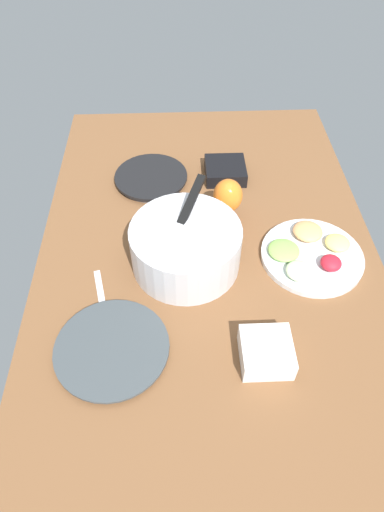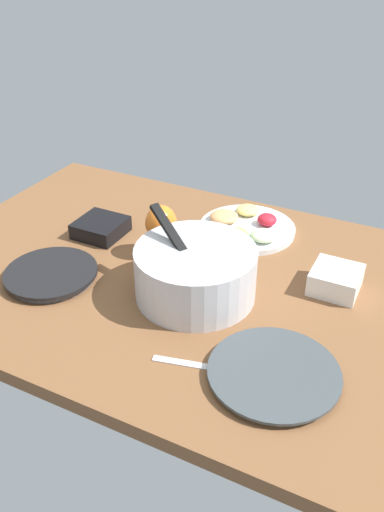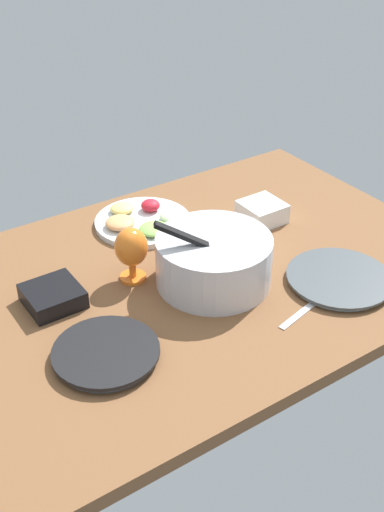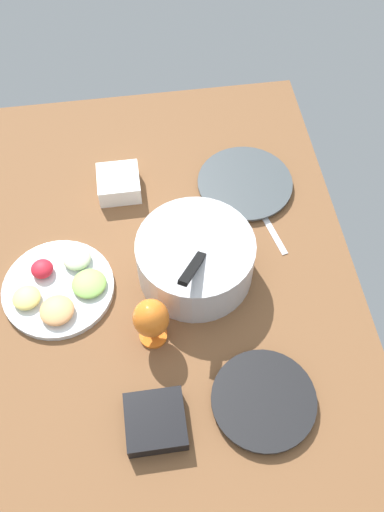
# 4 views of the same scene
# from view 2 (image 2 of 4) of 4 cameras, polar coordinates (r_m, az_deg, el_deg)

# --- Properties ---
(ground_plane) EXTENTS (1.60, 1.04, 0.04)m
(ground_plane) POSITION_cam_2_polar(r_m,az_deg,el_deg) (1.53, -0.23, -2.76)
(ground_plane) COLOR brown
(dinner_plate_left) EXTENTS (0.29, 0.29, 0.02)m
(dinner_plate_left) POSITION_cam_2_polar(r_m,az_deg,el_deg) (1.22, 8.63, -12.18)
(dinner_plate_left) COLOR silver
(dinner_plate_left) RESTS_ON ground_plane
(dinner_plate_right) EXTENTS (0.26, 0.26, 0.03)m
(dinner_plate_right) POSITION_cam_2_polar(r_m,az_deg,el_deg) (1.55, -14.64, -1.89)
(dinner_plate_right) COLOR #4C4C51
(dinner_plate_right) RESTS_ON ground_plane
(mixing_bowl) EXTENTS (0.32, 0.32, 0.21)m
(mixing_bowl) POSITION_cam_2_polar(r_m,az_deg,el_deg) (1.41, 0.36, -1.59)
(mixing_bowl) COLOR silver
(mixing_bowl) RESTS_ON ground_plane
(fruit_platter) EXTENTS (0.31, 0.31, 0.05)m
(fruit_platter) POSITION_cam_2_polar(r_m,az_deg,el_deg) (1.73, 5.70, 3.09)
(fruit_platter) COLOR silver
(fruit_platter) RESTS_ON ground_plane
(hurricane_glass_orange) EXTENTS (0.09, 0.09, 0.16)m
(hurricane_glass_orange) POSITION_cam_2_polar(r_m,az_deg,el_deg) (1.57, -3.28, 3.26)
(hurricane_glass_orange) COLOR orange
(hurricane_glass_orange) RESTS_ON ground_plane
(square_bowl_white) EXTENTS (0.13, 0.13, 0.06)m
(square_bowl_white) POSITION_cam_2_polar(r_m,az_deg,el_deg) (1.50, 14.94, -2.33)
(square_bowl_white) COLOR white
(square_bowl_white) RESTS_ON ground_plane
(square_bowl_black) EXTENTS (0.14, 0.14, 0.05)m
(square_bowl_black) POSITION_cam_2_polar(r_m,az_deg,el_deg) (1.73, -9.62, 3.06)
(square_bowl_black) COLOR black
(square_bowl_black) RESTS_ON ground_plane
(fork_by_left_plate) EXTENTS (0.18, 0.06, 0.01)m
(fork_by_left_plate) POSITION_cam_2_polar(r_m,az_deg,el_deg) (1.24, -0.10, -11.31)
(fork_by_left_plate) COLOR silver
(fork_by_left_plate) RESTS_ON ground_plane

